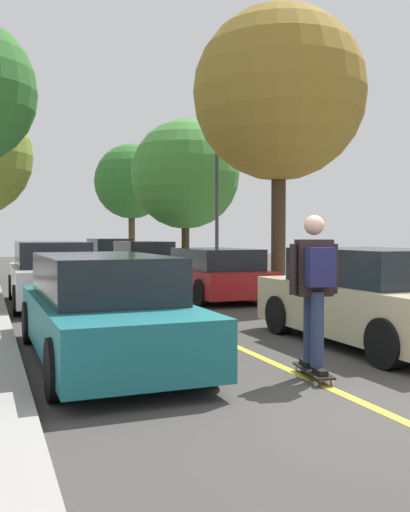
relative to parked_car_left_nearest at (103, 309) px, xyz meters
name	(u,v)px	position (x,y,z in m)	size (l,w,h in m)	color
ground	(350,398)	(2.02, -2.66, -0.69)	(80.00, 80.00, 0.00)	#3D3A38
center_line	(208,334)	(2.02, 1.34, -0.68)	(0.12, 39.20, 0.01)	gold
parked_car_left_nearest	(103,309)	(0.00, 0.00, 0.00)	(1.86, 4.70, 1.39)	#196066
parked_car_left_near	(52,274)	(0.00, 6.33, 0.04)	(1.89, 4.51, 1.50)	#B7B7BC
parked_car_right_nearest	(374,298)	(4.05, -0.39, 0.02)	(2.01, 4.13, 1.45)	#BCAD89
parked_car_right_near	(214,274)	(4.05, 6.12, -0.03)	(1.89, 4.07, 1.31)	maroon
parked_car_right_far	(143,261)	(4.05, 13.30, 0.00)	(2.02, 4.62, 1.41)	#38383D
parked_car_right_farthest	(109,254)	(4.05, 19.67, 0.03)	(2.06, 4.12, 1.47)	#BCAD89
street_tree_right_nearest	(279,95)	(5.97, 6.25, 4.73)	(4.63, 4.63, 7.61)	#3D2D1E
street_tree_right_near	(185,175)	(5.97, 13.96, 3.34)	(4.29, 4.29, 6.04)	#3D2D1E
street_tree_right_far	(132,182)	(5.97, 22.88, 3.82)	(4.00, 4.00, 6.38)	#4C3823
fire_hydrant	(313,286)	(5.55, 3.78, -0.20)	(0.20, 0.20, 0.70)	#B2140F
streetlamp	(217,183)	(5.80, 10.23, 2.69)	(0.36, 0.24, 5.65)	#38383D
skateboard	(313,371)	(2.08, -1.85, -0.60)	(0.38, 0.87, 0.10)	black
skateboarder	(315,282)	(2.08, -1.88, 0.43)	(0.59, 0.71, 1.79)	black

